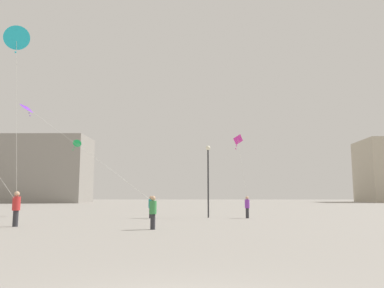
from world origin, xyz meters
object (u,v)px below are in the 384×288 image
(kite_violet_diamond, at_px, (28,108))
(kite_emerald_diamond, at_px, (79,144))
(person_in_purple, at_px, (247,206))
(kite_cyan_diamond, at_px, (17,38))
(building_centre_hall, at_px, (32,170))
(lamppost_west, at_px, (208,169))
(person_in_green, at_px, (153,211))
(person_in_teal, at_px, (151,206))
(person_in_red, at_px, (16,207))
(kite_magenta_delta, at_px, (238,141))

(kite_violet_diamond, height_order, kite_emerald_diamond, kite_violet_diamond)
(person_in_purple, relative_size, kite_cyan_diamond, 0.18)
(building_centre_hall, relative_size, lamppost_west, 4.66)
(kite_emerald_diamond, bearing_deg, person_in_green, -58.61)
(person_in_teal, relative_size, building_centre_hall, 0.06)
(person_in_red, xyz_separation_m, kite_emerald_diamond, (-0.37, 11.28, 4.89))
(person_in_red, height_order, kite_violet_diamond, kite_violet_diamond)
(person_in_red, height_order, kite_emerald_diamond, kite_emerald_diamond)
(person_in_green, bearing_deg, kite_violet_diamond, 49.90)
(kite_magenta_delta, distance_m, kite_cyan_diamond, 16.31)
(person_in_green, xyz_separation_m, kite_cyan_diamond, (-6.86, -0.79, 8.54))
(kite_cyan_diamond, bearing_deg, kite_magenta_delta, 40.56)
(kite_magenta_delta, xyz_separation_m, kite_emerald_diamond, (-13.06, 3.34, 0.21))
(kite_magenta_delta, height_order, lamppost_west, kite_magenta_delta)
(person_in_green, distance_m, person_in_purple, 10.86)
(person_in_teal, distance_m, kite_magenta_delta, 8.03)
(person_in_teal, xyz_separation_m, kite_violet_diamond, (-11.23, 3.92, 8.21))
(kite_emerald_diamond, bearing_deg, person_in_red, -88.12)
(person_in_red, height_order, kite_cyan_diamond, kite_cyan_diamond)
(kite_magenta_delta, height_order, kite_emerald_diamond, kite_emerald_diamond)
(kite_violet_diamond, distance_m, kite_cyan_diamond, 14.94)
(person_in_red, relative_size, building_centre_hall, 0.07)
(person_in_green, distance_m, kite_violet_diamond, 19.82)
(kite_magenta_delta, relative_size, kite_cyan_diamond, 0.55)
(lamppost_west, bearing_deg, kite_cyan_diamond, -132.54)
(kite_violet_diamond, bearing_deg, person_in_green, -46.40)
(kite_magenta_delta, bearing_deg, person_in_purple, -30.04)
(person_in_red, distance_m, person_in_purple, 15.29)
(kite_magenta_delta, bearing_deg, building_centre_hall, 125.37)
(kite_cyan_diamond, xyz_separation_m, building_centre_hall, (-28.33, 67.21, -2.03))
(person_in_green, height_order, kite_cyan_diamond, kite_cyan_diamond)
(person_in_green, xyz_separation_m, person_in_red, (-7.48, 1.59, 0.13))
(person_in_teal, distance_m, person_in_purple, 7.00)
(person_in_green, bearing_deg, person_in_teal, 13.85)
(person_in_purple, height_order, kite_violet_diamond, kite_violet_diamond)
(person_in_teal, height_order, building_centre_hall, building_centre_hall)
(kite_violet_diamond, relative_size, building_centre_hall, 0.48)
(person_in_purple, xyz_separation_m, kite_violet_diamond, (-18.23, 3.87, 8.23))
(person_in_teal, height_order, kite_emerald_diamond, kite_emerald_diamond)
(person_in_purple, height_order, kite_cyan_diamond, kite_cyan_diamond)
(person_in_red, xyz_separation_m, person_in_purple, (13.27, 7.60, -0.15))
(kite_emerald_diamond, height_order, lamppost_west, kite_emerald_diamond)
(person_in_teal, height_order, kite_magenta_delta, kite_magenta_delta)
(person_in_red, height_order, person_in_purple, person_in_red)
(person_in_green, height_order, person_in_teal, person_in_green)
(person_in_green, relative_size, kite_cyan_diamond, 0.19)
(person_in_green, xyz_separation_m, kite_magenta_delta, (5.20, 9.53, 4.81))
(person_in_red, height_order, person_in_teal, person_in_red)
(person_in_green, relative_size, building_centre_hall, 0.06)
(lamppost_west, bearing_deg, kite_emerald_diamond, 164.84)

